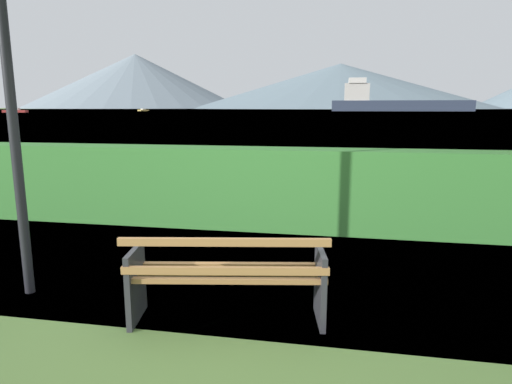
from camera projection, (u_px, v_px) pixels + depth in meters
The scene contains 9 objects.
ground_plane at pixel (228, 319), 4.11m from camera, with size 1400.00×1400.00×0.00m, color #4C6B33.
water_surface at pixel (338, 110), 303.11m from camera, with size 620.00×620.00×0.00m, color #7A99A8.
park_bench at pixel (227, 277), 3.97m from camera, with size 1.83×0.85×0.87m.
hedge_row at pixel (276, 189), 7.08m from camera, with size 11.35×0.65×1.29m, color #387A33.
lamp_post at pixel (5, 43), 4.23m from camera, with size 0.30×0.30×3.71m.
cargo_ship_large at pixel (390, 102), 206.86m from camera, with size 62.87×10.10×15.19m.
fishing_boat_near at pixel (15, 111), 156.33m from camera, with size 8.38×4.70×1.59m.
sailboat_mid at pixel (143, 110), 213.76m from camera, with size 3.35×6.59×1.15m.
distant_hills at pixel (350, 81), 558.31m from camera, with size 880.39×367.07×76.34m.
Camera 1 is at (0.95, -3.71, 1.93)m, focal length 31.17 mm.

